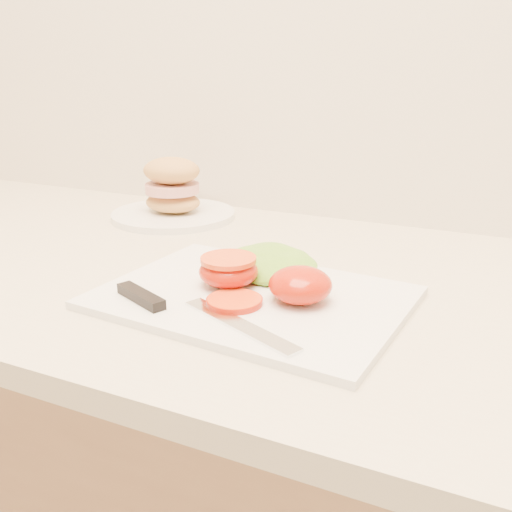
% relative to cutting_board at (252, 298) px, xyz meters
% --- Properties ---
extents(cutting_board, '(0.38, 0.28, 0.01)m').
position_rel_cutting_board_xyz_m(cutting_board, '(0.00, 0.00, 0.00)').
color(cutting_board, white).
rests_on(cutting_board, counter).
extents(tomato_half_dome, '(0.07, 0.07, 0.04)m').
position_rel_cutting_board_xyz_m(tomato_half_dome, '(0.06, 0.00, 0.03)').
color(tomato_half_dome, red).
rests_on(tomato_half_dome, cutting_board).
extents(tomato_half_cut, '(0.07, 0.07, 0.04)m').
position_rel_cutting_board_xyz_m(tomato_half_cut, '(-0.04, 0.01, 0.03)').
color(tomato_half_cut, red).
rests_on(tomato_half_cut, cutting_board).
extents(tomato_slice_0, '(0.06, 0.06, 0.01)m').
position_rel_cutting_board_xyz_m(tomato_slice_0, '(-0.01, -0.04, 0.01)').
color(tomato_slice_0, orange).
rests_on(tomato_slice_0, cutting_board).
extents(lettuce_leaf_0, '(0.17, 0.15, 0.03)m').
position_rel_cutting_board_xyz_m(lettuce_leaf_0, '(-0.01, 0.08, 0.02)').
color(lettuce_leaf_0, '#87BD32').
rests_on(lettuce_leaf_0, cutting_board).
extents(knife, '(0.26, 0.09, 0.01)m').
position_rel_cutting_board_xyz_m(knife, '(-0.06, -0.08, 0.01)').
color(knife, silver).
rests_on(knife, cutting_board).
extents(sandwich_plate, '(0.23, 0.23, 0.11)m').
position_rel_cutting_board_xyz_m(sandwich_plate, '(-0.30, 0.29, 0.03)').
color(sandwich_plate, white).
rests_on(sandwich_plate, counter).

